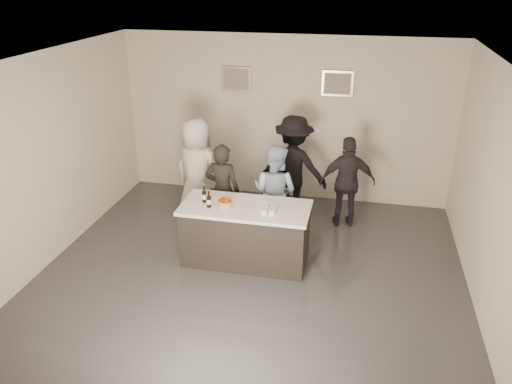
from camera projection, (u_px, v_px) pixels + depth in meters
floor at (248, 281)px, 7.02m from camera, size 6.00×6.00×0.00m
ceiling at (247, 64)px, 5.79m from camera, size 6.00×6.00×0.00m
wall_back at (285, 119)px, 9.08m from camera, size 6.00×0.04×3.00m
wall_front at (156, 337)px, 3.73m from camera, size 6.00×0.04×3.00m
wall_left at (40, 165)px, 6.99m from camera, size 0.04×6.00×3.00m
wall_right at (498, 204)px, 5.82m from camera, size 0.04×6.00×3.00m
picture_left at (236, 79)px, 8.94m from camera, size 0.54×0.04×0.44m
picture_right at (338, 84)px, 8.59m from camera, size 0.54×0.04×0.44m
bar_counter at (246, 234)px, 7.34m from camera, size 1.86×0.86×0.90m
cake at (225, 204)px, 7.13m from camera, size 0.21×0.21×0.08m
beer_bottle_a at (204, 194)px, 7.23m from camera, size 0.07×0.07×0.26m
beer_bottle_b at (209, 199)px, 7.08m from camera, size 0.07×0.07×0.26m
tumbler_cluster at (269, 209)px, 6.98m from camera, size 0.19×0.30×0.08m
candles at (222, 213)px, 6.95m from camera, size 0.24×0.08×0.01m
person_main_black at (223, 191)px, 7.94m from camera, size 0.59×0.40×1.56m
person_main_blue at (275, 192)px, 7.91m from camera, size 0.90×0.80×1.56m
person_guest_left at (197, 171)px, 8.40m from camera, size 1.02×0.83×1.80m
person_guest_right at (347, 182)px, 8.24m from camera, size 0.97×0.54×1.57m
person_guest_back at (293, 167)px, 8.54m from camera, size 1.25×0.83×1.81m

